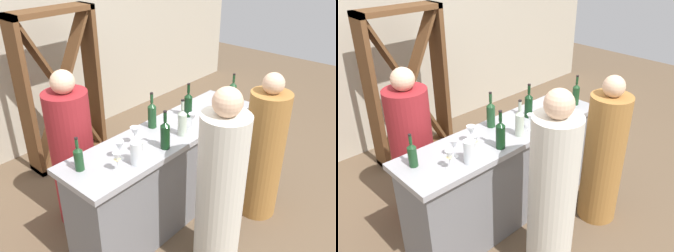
% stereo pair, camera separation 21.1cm
% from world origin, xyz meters
% --- Properties ---
extents(ground_plane, '(12.00, 12.00, 0.00)m').
position_xyz_m(ground_plane, '(0.00, 0.00, 0.00)').
color(ground_plane, brown).
extents(back_wall, '(8.00, 0.10, 2.80)m').
position_xyz_m(back_wall, '(0.00, 2.20, 1.40)').
color(back_wall, '#B2A893').
rests_on(back_wall, ground).
extents(bar_counter, '(2.11, 0.57, 0.96)m').
position_xyz_m(bar_counter, '(0.00, 0.00, 0.48)').
color(bar_counter, slate).
rests_on(bar_counter, ground).
extents(wine_rack, '(0.98, 0.28, 1.85)m').
position_xyz_m(wine_rack, '(-0.02, 1.65, 0.92)').
color(wine_rack, brown).
rests_on(wine_rack, ground).
extents(wine_bottle_leftmost_olive_green, '(0.07, 0.07, 0.27)m').
position_xyz_m(wine_bottle_leftmost_olive_green, '(-0.89, 0.09, 1.06)').
color(wine_bottle_leftmost_olive_green, '#193D1E').
rests_on(wine_bottle_leftmost_olive_green, bar_counter).
extents(wine_bottle_second_left_dark_green, '(0.08, 0.08, 0.34)m').
position_xyz_m(wine_bottle_second_left_dark_green, '(-0.23, -0.18, 1.09)').
color(wine_bottle_second_left_dark_green, black).
rests_on(wine_bottle_second_left_dark_green, bar_counter).
extents(wine_bottle_center_olive_green, '(0.08, 0.08, 0.34)m').
position_xyz_m(wine_bottle_center_olive_green, '(-0.04, 0.16, 1.09)').
color(wine_bottle_center_olive_green, '#193D1E').
rests_on(wine_bottle_center_olive_green, bar_counter).
extents(wine_bottle_second_right_clear_pale, '(0.08, 0.08, 0.34)m').
position_xyz_m(wine_bottle_second_right_clear_pale, '(0.03, -0.14, 1.09)').
color(wine_bottle_second_right_clear_pale, '#B7C6B2').
rests_on(wine_bottle_second_right_clear_pale, bar_counter).
extents(wine_bottle_rightmost_dark_green, '(0.08, 0.08, 0.34)m').
position_xyz_m(wine_bottle_rightmost_dark_green, '(0.36, 0.06, 1.09)').
color(wine_bottle_rightmost_dark_green, black).
rests_on(wine_bottle_rightmost_dark_green, bar_counter).
extents(wine_bottle_far_right_olive_green, '(0.07, 0.07, 0.32)m').
position_xyz_m(wine_bottle_far_right_olive_green, '(0.92, -0.08, 1.08)').
color(wine_bottle_far_right_olive_green, '#193D1E').
rests_on(wine_bottle_far_right_olive_green, bar_counter).
extents(wine_glass_near_left, '(0.07, 0.07, 0.15)m').
position_xyz_m(wine_glass_near_left, '(0.17, -0.14, 1.08)').
color(wine_glass_near_left, white).
rests_on(wine_glass_near_left, bar_counter).
extents(wine_glass_near_center, '(0.06, 0.06, 0.16)m').
position_xyz_m(wine_glass_near_center, '(-0.72, -0.14, 1.07)').
color(wine_glass_near_center, white).
rests_on(wine_glass_near_center, bar_counter).
extents(wine_glass_near_right, '(0.06, 0.06, 0.15)m').
position_xyz_m(wine_glass_near_right, '(-0.42, -0.07, 1.06)').
color(wine_glass_near_right, white).
rests_on(wine_glass_near_right, bar_counter).
extents(wine_glass_far_left, '(0.07, 0.07, 0.16)m').
position_xyz_m(wine_glass_far_left, '(-0.59, -0.02, 1.07)').
color(wine_glass_far_left, white).
rests_on(wine_glass_far_left, bar_counter).
extents(wine_glass_far_center, '(0.08, 0.08, 0.16)m').
position_xyz_m(wine_glass_far_center, '(-0.36, 0.05, 1.07)').
color(wine_glass_far_center, white).
rests_on(wine_glass_far_center, bar_counter).
extents(water_pitcher, '(0.10, 0.10, 0.19)m').
position_xyz_m(water_pitcher, '(-0.55, -0.17, 1.05)').
color(water_pitcher, silver).
rests_on(water_pitcher, bar_counter).
extents(person_left_guest, '(0.43, 0.43, 1.63)m').
position_xyz_m(person_left_guest, '(-0.20, -0.71, 0.75)').
color(person_left_guest, beige).
rests_on(person_left_guest, ground).
extents(person_center_guest, '(0.45, 0.45, 1.48)m').
position_xyz_m(person_center_guest, '(0.66, -0.63, 0.68)').
color(person_center_guest, '#9E6B33').
rests_on(person_center_guest, ground).
extents(person_right_guest, '(0.50, 0.50, 1.54)m').
position_xyz_m(person_right_guest, '(-0.59, 0.65, 0.70)').
color(person_right_guest, maroon).
rests_on(person_right_guest, ground).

